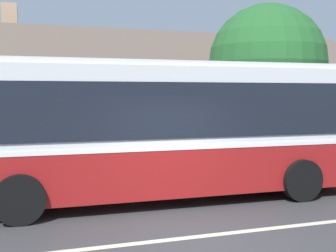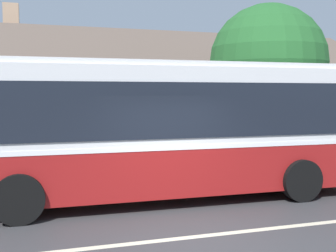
% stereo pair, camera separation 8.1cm
% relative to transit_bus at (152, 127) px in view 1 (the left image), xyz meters
% --- Properties ---
extents(ground_plane, '(300.00, 300.00, 0.00)m').
position_rel_transit_bus_xyz_m(ground_plane, '(-0.08, -2.90, -1.75)').
color(ground_plane, '#38383A').
extents(sidewalk_far, '(60.00, 3.00, 0.15)m').
position_rel_transit_bus_xyz_m(sidewalk_far, '(-0.08, 3.10, -1.67)').
color(sidewalk_far, '#9E9E99').
rests_on(sidewalk_far, ground).
extents(lane_divider_stripe, '(60.00, 0.16, 0.01)m').
position_rel_transit_bus_xyz_m(lane_divider_stripe, '(-0.08, -2.90, -1.74)').
color(lane_divider_stripe, beige).
rests_on(lane_divider_stripe, ground).
extents(community_building, '(22.30, 9.57, 6.73)m').
position_rel_transit_bus_xyz_m(community_building, '(2.32, 10.66, 0.08)').
color(community_building, tan).
rests_on(community_building, ground).
extents(transit_bus, '(10.93, 2.92, 3.26)m').
position_rel_transit_bus_xyz_m(transit_bus, '(0.00, 0.00, 0.00)').
color(transit_bus, maroon).
rests_on(transit_bus, ground).
extents(street_tree_primary, '(4.20, 4.20, 5.74)m').
position_rel_transit_bus_xyz_m(street_tree_primary, '(5.35, 3.73, 1.88)').
color(street_tree_primary, '#4C3828').
rests_on(street_tree_primary, ground).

